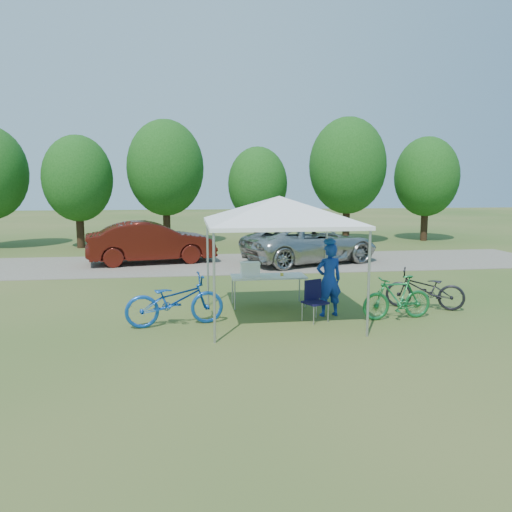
{
  "coord_description": "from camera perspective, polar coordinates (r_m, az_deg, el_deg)",
  "views": [
    {
      "loc": [
        -1.96,
        -10.63,
        2.97
      ],
      "look_at": [
        -0.23,
        2.0,
        1.14
      ],
      "focal_mm": 35.0,
      "sensor_mm": 36.0,
      "label": 1
    }
  ],
  "objects": [
    {
      "name": "ground",
      "position": [
        11.21,
        2.59,
        -7.21
      ],
      "size": [
        100.0,
        100.0,
        0.0
      ],
      "primitive_type": "plane",
      "color": "#2D5119",
      "rests_on": "ground"
    },
    {
      "name": "gravel_strip",
      "position": [
        18.97,
        -1.75,
        -0.81
      ],
      "size": [
        24.0,
        5.0,
        0.02
      ],
      "primitive_type": "cube",
      "color": "gray",
      "rests_on": "ground"
    },
    {
      "name": "canopy",
      "position": [
        10.81,
        2.69,
        6.47
      ],
      "size": [
        4.53,
        4.53,
        3.0
      ],
      "color": "#A5A5AA",
      "rests_on": "ground"
    },
    {
      "name": "treeline",
      "position": [
        24.74,
        -3.97,
        9.46
      ],
      "size": [
        24.89,
        4.28,
        6.3
      ],
      "color": "#382314",
      "rests_on": "ground"
    },
    {
      "name": "folding_table",
      "position": [
        12.29,
        1.42,
        -2.45
      ],
      "size": [
        1.83,
        0.76,
        0.75
      ],
      "color": "white",
      "rests_on": "ground"
    },
    {
      "name": "folding_chair",
      "position": [
        11.07,
        6.65,
        -4.66
      ],
      "size": [
        0.6,
        0.63,
        0.89
      ],
      "rotation": [
        0.0,
        0.0,
        0.43
      ],
      "color": "black",
      "rests_on": "ground"
    },
    {
      "name": "cooler",
      "position": [
        12.19,
        -0.68,
        -1.51
      ],
      "size": [
        0.47,
        0.32,
        0.34
      ],
      "color": "white",
      "rests_on": "folding_table"
    },
    {
      "name": "ice_cream_cup",
      "position": [
        12.28,
        2.98,
        -2.11
      ],
      "size": [
        0.08,
        0.08,
        0.06
      ],
      "primitive_type": "cylinder",
      "color": "yellow",
      "rests_on": "folding_table"
    },
    {
      "name": "cyclist",
      "position": [
        11.42,
        8.33,
        -2.71
      ],
      "size": [
        0.66,
        0.48,
        1.67
      ],
      "primitive_type": "imported",
      "rotation": [
        0.0,
        0.0,
        3.28
      ],
      "color": "navy",
      "rests_on": "ground"
    },
    {
      "name": "bike_blue",
      "position": [
        10.72,
        -9.26,
        -5.02
      ],
      "size": [
        2.17,
        1.06,
        1.09
      ],
      "primitive_type": "imported",
      "rotation": [
        0.0,
        0.0,
        1.74
      ],
      "color": "#12479F",
      "rests_on": "ground"
    },
    {
      "name": "bike_green",
      "position": [
        11.51,
        15.83,
        -4.59
      ],
      "size": [
        1.66,
        0.6,
        0.98
      ],
      "primitive_type": "imported",
      "rotation": [
        0.0,
        0.0,
        -1.48
      ],
      "color": "#186C32",
      "rests_on": "ground"
    },
    {
      "name": "bike_dark",
      "position": [
        12.66,
        18.74,
        -3.62
      ],
      "size": [
        1.92,
        1.38,
        0.96
      ],
      "primitive_type": "imported",
      "rotation": [
        0.0,
        0.0,
        -2.03
      ],
      "color": "black",
      "rests_on": "ground"
    },
    {
      "name": "minivan",
      "position": [
        19.06,
        6.27,
        1.45
      ],
      "size": [
        5.79,
        4.05,
        1.47
      ],
      "primitive_type": "imported",
      "rotation": [
        0.0,
        0.0,
        1.91
      ],
      "color": "#AEAEA9",
      "rests_on": "gravel_strip"
    },
    {
      "name": "sedan",
      "position": [
        19.3,
        -11.88,
        1.56
      ],
      "size": [
        5.0,
        2.53,
        1.57
      ],
      "primitive_type": "imported",
      "rotation": [
        0.0,
        0.0,
        1.76
      ],
      "color": "#4F140D",
      "rests_on": "gravel_strip"
    }
  ]
}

